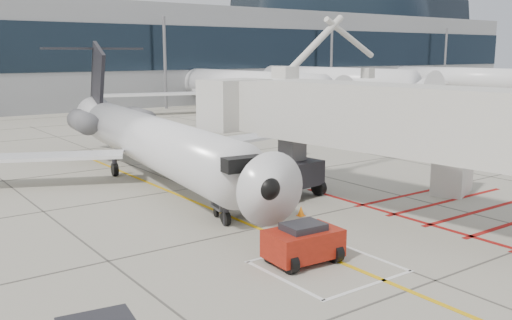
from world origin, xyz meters
TOP-DOWN VIEW (x-y plane):
  - ground_plane at (0.00, 0.00)m, footprint 260.00×260.00m
  - regional_jet at (-1.36, 12.19)m, footprint 27.67×33.13m
  - jet_bridge at (4.19, 1.29)m, footprint 11.78×20.95m
  - pushback_tug at (-2.42, -0.17)m, footprint 2.71×1.79m
  - baggage_cart at (-1.26, 5.89)m, footprint 2.08×1.54m
  - ground_power_unit at (10.69, 2.99)m, footprint 3.12×2.49m
  - cone_nose at (-0.23, 2.92)m, footprint 0.34×0.34m
  - cone_side at (1.34, 4.35)m, footprint 0.34×0.34m
  - terminal_building at (10.00, 70.00)m, footprint 180.00×28.00m
  - terminal_glass_band at (10.00, 55.95)m, footprint 180.00×0.10m
  - terminal_dome at (70.00, 70.00)m, footprint 40.00×28.00m
  - bg_aircraft_c at (25.88, 46.00)m, footprint 34.45×38.27m
  - bg_aircraft_d at (39.33, 46.00)m, footprint 36.05×40.05m
  - bg_aircraft_e at (69.92, 46.00)m, footprint 32.69×36.32m

SIDE VIEW (x-z plane):
  - ground_plane at x=0.00m, z-range 0.00..0.00m
  - cone_nose at x=-0.23m, z-range 0.00..0.47m
  - cone_side at x=1.34m, z-range 0.00..0.47m
  - baggage_cart at x=-1.26m, z-range 0.00..1.19m
  - pushback_tug at x=-2.42m, z-range 0.00..1.52m
  - ground_power_unit at x=10.69m, z-range 0.00..2.16m
  - regional_jet at x=-1.36m, z-range 0.00..7.97m
  - jet_bridge at x=4.19m, z-range 0.00..7.98m
  - bg_aircraft_e at x=69.92m, z-range 0.00..10.90m
  - bg_aircraft_c at x=25.88m, z-range 0.00..11.48m
  - bg_aircraft_d at x=39.33m, z-range 0.00..12.02m
  - terminal_building at x=10.00m, z-range 0.00..14.00m
  - terminal_glass_band at x=10.00m, z-range 5.00..11.00m
  - terminal_dome at x=70.00m, z-range 0.00..28.00m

